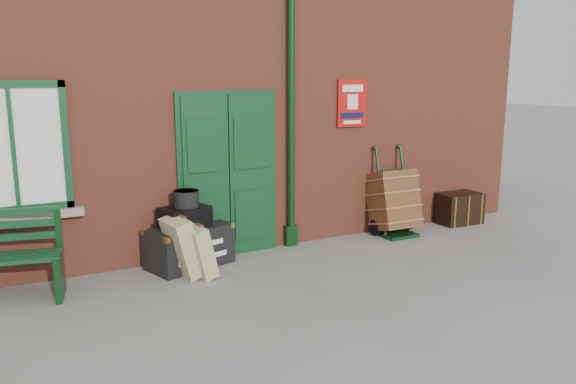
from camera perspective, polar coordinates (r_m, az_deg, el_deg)
ground at (r=6.82m, az=1.11°, el=-9.30°), size 80.00×80.00×0.00m
station_building at (r=9.58m, az=-9.11°, el=9.84°), size 10.30×4.30×4.36m
houdini_trunk at (r=7.48m, az=-9.97°, el=-5.43°), size 1.19×0.87×0.53m
strongbox at (r=7.36m, az=-10.45°, el=-2.51°), size 0.68×0.58×0.27m
hatbox at (r=7.31m, az=-10.29°, el=-0.67°), size 0.40×0.40×0.21m
suitcase_back at (r=7.06m, az=-10.72°, el=-5.51°), size 0.45×0.57×0.76m
suitcase_front at (r=7.04m, az=-9.05°, el=-5.97°), size 0.38×0.51×0.65m
porter_trolley at (r=8.92m, az=10.68°, el=-0.96°), size 0.67×0.73×1.36m
dark_trunk at (r=9.91m, az=16.95°, el=-1.58°), size 0.74×0.51×0.52m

